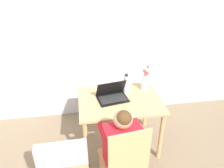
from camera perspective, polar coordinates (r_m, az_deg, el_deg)
wall_back at (r=3.06m, az=-0.48°, el=12.76°), size 6.40×0.05×2.50m
dining_table at (r=2.65m, az=2.06°, el=-5.78°), size 0.97×0.72×0.70m
chair_occupied at (r=2.20m, az=3.24°, el=-19.67°), size 0.45×0.45×0.94m
chair_spare at (r=1.99m, az=-12.21°, el=-20.43°), size 0.41×0.44×0.95m
person_seated at (r=2.16m, az=2.27°, el=-14.54°), size 0.40×0.46×1.02m
laptop at (r=2.58m, az=-0.02°, el=-2.73°), size 0.39×0.31×0.23m
flower_vase at (r=2.76m, az=8.69°, el=0.61°), size 0.10×0.10×0.34m
water_bottle at (r=2.67m, az=3.72°, el=0.02°), size 0.07×0.07×0.25m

